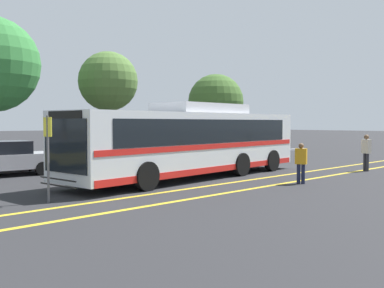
{
  "coord_description": "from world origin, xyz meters",
  "views": [
    {
      "loc": [
        -14.4,
        -13.78,
        2.31
      ],
      "look_at": [
        -1.28,
        -0.41,
        1.41
      ],
      "focal_mm": 42.0,
      "sensor_mm": 36.0,
      "label": 1
    }
  ],
  "objects_px": {
    "parked_car_2": "(119,154)",
    "pedestrian_1": "(301,161)",
    "parked_car_1": "(3,158)",
    "parked_car_3": "(208,148)",
    "tree_0": "(108,82)",
    "tree_3": "(216,102)",
    "transit_bus": "(192,140)",
    "pedestrian_0": "(366,150)",
    "bus_stop_sign": "(48,148)"
  },
  "relations": [
    {
      "from": "parked_car_2",
      "to": "pedestrian_1",
      "type": "relative_size",
      "value": 3.05
    },
    {
      "from": "parked_car_1",
      "to": "parked_car_3",
      "type": "height_order",
      "value": "parked_car_1"
    },
    {
      "from": "pedestrian_1",
      "to": "tree_0",
      "type": "xyz_separation_m",
      "value": [
        1.28,
        14.65,
        4.01
      ]
    },
    {
      "from": "parked_car_2",
      "to": "tree_3",
      "type": "bearing_deg",
      "value": 103.11
    },
    {
      "from": "transit_bus",
      "to": "parked_car_3",
      "type": "distance_m",
      "value": 9.27
    },
    {
      "from": "transit_bus",
      "to": "tree_3",
      "type": "xyz_separation_m",
      "value": [
        12.04,
        9.71,
        2.3
      ]
    },
    {
      "from": "tree_3",
      "to": "pedestrian_1",
      "type": "bearing_deg",
      "value": -126.88
    },
    {
      "from": "tree_3",
      "to": "pedestrian_0",
      "type": "bearing_deg",
      "value": -107.76
    },
    {
      "from": "parked_car_3",
      "to": "tree_0",
      "type": "distance_m",
      "value": 7.51
    },
    {
      "from": "transit_bus",
      "to": "pedestrian_0",
      "type": "height_order",
      "value": "transit_bus"
    },
    {
      "from": "parked_car_3",
      "to": "tree_0",
      "type": "xyz_separation_m",
      "value": [
        -4.29,
        4.57,
        4.13
      ]
    },
    {
      "from": "tree_3",
      "to": "tree_0",
      "type": "bearing_deg",
      "value": 175.6
    },
    {
      "from": "transit_bus",
      "to": "pedestrian_1",
      "type": "bearing_deg",
      "value": -164.27
    },
    {
      "from": "parked_car_2",
      "to": "transit_bus",
      "type": "bearing_deg",
      "value": -10.55
    },
    {
      "from": "tree_0",
      "to": "pedestrian_1",
      "type": "bearing_deg",
      "value": -94.97
    },
    {
      "from": "pedestrian_1",
      "to": "tree_0",
      "type": "bearing_deg",
      "value": 154.87
    },
    {
      "from": "pedestrian_0",
      "to": "tree_0",
      "type": "bearing_deg",
      "value": -140.91
    },
    {
      "from": "parked_car_1",
      "to": "parked_car_2",
      "type": "relative_size",
      "value": 1.0
    },
    {
      "from": "pedestrian_0",
      "to": "parked_car_2",
      "type": "bearing_deg",
      "value": -125.37
    },
    {
      "from": "pedestrian_0",
      "to": "tree_3",
      "type": "distance_m",
      "value": 14.68
    },
    {
      "from": "parked_car_3",
      "to": "pedestrian_1",
      "type": "bearing_deg",
      "value": 147.71
    },
    {
      "from": "parked_car_2",
      "to": "bus_stop_sign",
      "type": "distance_m",
      "value": 10.93
    },
    {
      "from": "transit_bus",
      "to": "parked_car_1",
      "type": "distance_m",
      "value": 8.28
    },
    {
      "from": "transit_bus",
      "to": "tree_3",
      "type": "bearing_deg",
      "value": -55.94
    },
    {
      "from": "pedestrian_1",
      "to": "bus_stop_sign",
      "type": "xyz_separation_m",
      "value": [
        -8.68,
        2.94,
        0.72
      ]
    },
    {
      "from": "transit_bus",
      "to": "bus_stop_sign",
      "type": "bearing_deg",
      "value": 95.49
    },
    {
      "from": "transit_bus",
      "to": "parked_car_2",
      "type": "bearing_deg",
      "value": -11.56
    },
    {
      "from": "pedestrian_1",
      "to": "tree_3",
      "type": "distance_m",
      "value": 17.69
    },
    {
      "from": "pedestrian_0",
      "to": "bus_stop_sign",
      "type": "xyz_separation_m",
      "value": [
        -14.74,
        2.71,
        0.59
      ]
    },
    {
      "from": "parked_car_1",
      "to": "pedestrian_1",
      "type": "relative_size",
      "value": 3.04
    },
    {
      "from": "tree_0",
      "to": "tree_3",
      "type": "xyz_separation_m",
      "value": [
        9.18,
        -0.71,
        -1.0
      ]
    },
    {
      "from": "tree_0",
      "to": "bus_stop_sign",
      "type": "bearing_deg",
      "value": -130.36
    },
    {
      "from": "parked_car_1",
      "to": "pedestrian_0",
      "type": "relative_size",
      "value": 2.69
    },
    {
      "from": "pedestrian_1",
      "to": "transit_bus",
      "type": "bearing_deg",
      "value": -179.61
    },
    {
      "from": "parked_car_1",
      "to": "pedestrian_0",
      "type": "height_order",
      "value": "pedestrian_0"
    },
    {
      "from": "parked_car_3",
      "to": "tree_3",
      "type": "xyz_separation_m",
      "value": [
        4.9,
        3.86,
        3.13
      ]
    },
    {
      "from": "parked_car_3",
      "to": "pedestrian_0",
      "type": "height_order",
      "value": "pedestrian_0"
    },
    {
      "from": "parked_car_3",
      "to": "pedestrian_0",
      "type": "relative_size",
      "value": 2.43
    },
    {
      "from": "tree_0",
      "to": "parked_car_1",
      "type": "bearing_deg",
      "value": -153.01
    },
    {
      "from": "transit_bus",
      "to": "tree_0",
      "type": "xyz_separation_m",
      "value": [
        2.86,
        10.42,
        3.31
      ]
    },
    {
      "from": "pedestrian_1",
      "to": "pedestrian_0",
      "type": "bearing_deg",
      "value": 71.98
    },
    {
      "from": "parked_car_2",
      "to": "tree_3",
      "type": "xyz_separation_m",
      "value": [
        11.3,
        3.44,
        3.21
      ]
    },
    {
      "from": "parked_car_2",
      "to": "pedestrian_1",
      "type": "distance_m",
      "value": 10.54
    },
    {
      "from": "pedestrian_0",
      "to": "parked_car_3",
      "type": "bearing_deg",
      "value": -156.35
    },
    {
      "from": "transit_bus",
      "to": "pedestrian_1",
      "type": "distance_m",
      "value": 4.57
    },
    {
      "from": "transit_bus",
      "to": "pedestrian_0",
      "type": "distance_m",
      "value": 8.66
    },
    {
      "from": "parked_car_2",
      "to": "pedestrian_0",
      "type": "bearing_deg",
      "value": 30.12
    },
    {
      "from": "parked_car_1",
      "to": "tree_3",
      "type": "bearing_deg",
      "value": -73.75
    },
    {
      "from": "parked_car_2",
      "to": "pedestrian_0",
      "type": "relative_size",
      "value": 2.69
    },
    {
      "from": "parked_car_2",
      "to": "parked_car_1",
      "type": "bearing_deg",
      "value": -93.08
    }
  ]
}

